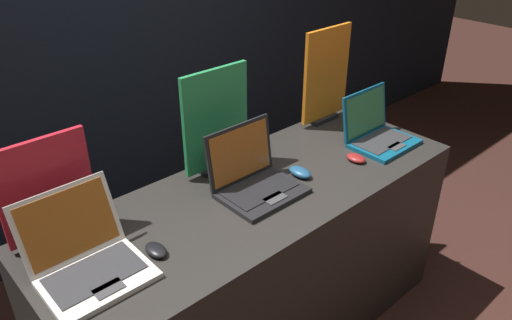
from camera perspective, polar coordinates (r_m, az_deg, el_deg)
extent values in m
cube|color=black|center=(2.94, -17.76, 15.89)|extent=(8.00, 0.05, 2.80)
cube|color=#282623|center=(2.38, 0.27, -12.28)|extent=(1.93, 0.69, 0.87)
cube|color=silver|center=(1.75, -17.60, -12.85)|extent=(0.34, 0.25, 0.02)
cube|color=#2D2D30|center=(1.75, -17.94, -12.22)|extent=(0.30, 0.18, 0.00)
cube|color=#3F3F42|center=(1.69, -16.48, -13.93)|extent=(0.09, 0.06, 0.00)
cube|color=silver|center=(1.80, -20.69, -6.81)|extent=(0.34, 0.11, 0.24)
cube|color=#A5591E|center=(1.80, -20.62, -6.84)|extent=(0.30, 0.09, 0.21)
ellipsoid|color=black|center=(1.81, -11.37, -10.05)|extent=(0.06, 0.10, 0.03)
cube|color=black|center=(1.99, -21.77, -7.79)|extent=(0.18, 0.07, 0.02)
cube|color=red|center=(1.89, -22.88, -2.92)|extent=(0.33, 0.02, 0.37)
cube|color=black|center=(2.08, 0.76, -3.80)|extent=(0.34, 0.25, 0.02)
cube|color=black|center=(2.08, 0.41, -3.31)|extent=(0.30, 0.17, 0.00)
cube|color=#3F3F42|center=(2.03, 2.20, -4.37)|extent=(0.10, 0.05, 0.00)
cube|color=black|center=(2.10, -1.87, 0.83)|extent=(0.34, 0.05, 0.25)
cube|color=#A5591E|center=(2.10, -1.74, 0.79)|extent=(0.31, 0.03, 0.22)
ellipsoid|color=navy|center=(2.21, 5.05, -1.39)|extent=(0.07, 0.12, 0.04)
cube|color=black|center=(2.27, -4.38, -0.69)|extent=(0.19, 0.07, 0.02)
cube|color=#268C4C|center=(2.16, -4.61, 4.73)|extent=(0.34, 0.02, 0.45)
cube|color=#0F5170|center=(2.54, 14.47, 1.82)|extent=(0.32, 0.23, 0.02)
cube|color=#2D2D30|center=(2.55, 14.18, 2.20)|extent=(0.29, 0.16, 0.00)
cube|color=#3F3F42|center=(2.50, 15.79, 1.51)|extent=(0.09, 0.05, 0.00)
cube|color=#0F5170|center=(2.56, 12.34, 5.34)|extent=(0.32, 0.05, 0.23)
cube|color=#2D7F4C|center=(2.55, 12.46, 5.31)|extent=(0.29, 0.04, 0.20)
ellipsoid|color=maroon|center=(2.37, 11.36, 0.22)|extent=(0.07, 0.10, 0.03)
cube|color=black|center=(2.75, 7.68, 4.75)|extent=(0.18, 0.07, 0.02)
cube|color=orange|center=(2.66, 8.04, 9.72)|extent=(0.32, 0.02, 0.48)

